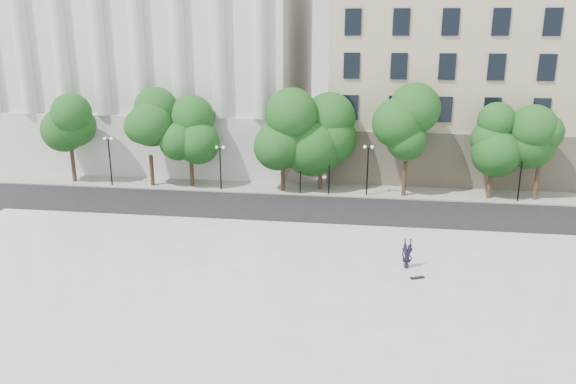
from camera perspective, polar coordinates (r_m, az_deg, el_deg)
name	(u,v)px	position (r m, az deg, el deg)	size (l,w,h in m)	color
ground	(246,327)	(28.10, -4.32, -13.48)	(160.00, 160.00, 0.00)	beige
plaza	(257,294)	(30.58, -3.13, -10.33)	(44.00, 22.00, 0.45)	silver
street	(293,210)	(44.36, 0.56, -1.86)	(60.00, 8.00, 0.02)	black
far_sidewalk	(302,189)	(50.03, 1.45, 0.35)	(60.00, 4.00, 0.12)	#AAA89D
building_west	(166,36)	(66.21, -12.25, 15.23)	(31.50, 27.65, 25.60)	silver
building_east	(510,54)	(64.38, 21.63, 12.88)	(36.00, 26.15, 23.00)	tan
traffic_light_west	(300,153)	(47.49, 1.28, 3.93)	(0.45, 1.65, 4.15)	black
traffic_light_east	(330,154)	(47.27, 4.24, 3.88)	(0.76, 1.76, 4.19)	black
person_lying	(407,264)	(33.69, 11.95, -7.16)	(0.65, 0.42, 1.77)	black
skateboard	(417,278)	(32.56, 13.00, -8.49)	(0.82, 0.21, 0.08)	black
street_trees	(281,131)	(48.43, -0.74, 6.21)	(44.85, 5.27, 8.05)	#382619
lamp_posts	(300,160)	(47.93, 1.25, 3.29)	(36.16, 0.28, 4.54)	black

